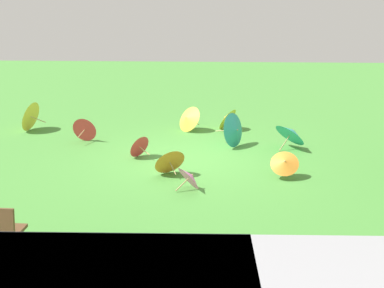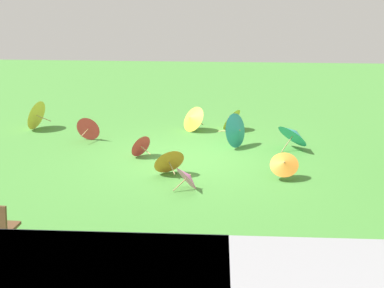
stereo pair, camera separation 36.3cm
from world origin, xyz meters
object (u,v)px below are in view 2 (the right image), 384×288
object	(u,v)px
parasol_teal_4	(238,130)
parasol_pink_1	(188,177)
parasol_orange_0	(168,160)
parasol_orange_1	(284,163)
parasol_yellow_2	(230,119)
parasol_yellow_0	(192,118)
parasol_red_0	(140,145)
parasol_red_1	(89,128)
parasol_teal_0	(294,134)
parasol_yellow_1	(35,115)

from	to	relation	value
parasol_teal_4	parasol_pink_1	bearing A→B (deg)	71.71
parasol_orange_0	parasol_orange_1	size ratio (longest dim) A/B	1.23
parasol_pink_1	parasol_yellow_2	world-z (taller)	parasol_yellow_2
parasol_yellow_0	parasol_red_0	size ratio (longest dim) A/B	1.48
parasol_red_1	parasol_orange_0	bearing A→B (deg)	135.03
parasol_yellow_0	parasol_teal_0	world-z (taller)	parasol_teal_0
parasol_yellow_0	parasol_red_0	bearing A→B (deg)	67.37
parasol_orange_1	parasol_orange_0	bearing A→B (deg)	-2.67
parasol_yellow_1	parasol_orange_1	xyz separation A→B (m)	(-7.13, 3.72, -0.09)
parasol_teal_0	parasol_red_1	size ratio (longest dim) A/B	1.56
parasol_yellow_1	parasol_orange_0	world-z (taller)	parasol_yellow_1
parasol_teal_0	parasol_red_1	distance (m)	5.63
parasol_yellow_0	parasol_red_0	xyz separation A→B (m)	(1.08, 2.59, -0.10)
parasol_yellow_1	parasol_pink_1	xyz separation A→B (m)	(-5.11, 4.47, -0.18)
parasol_red_0	parasol_orange_0	size ratio (longest dim) A/B	0.77
parasol_pink_1	parasol_teal_4	xyz separation A→B (m)	(-1.02, -3.09, 0.19)
parasol_orange_0	parasol_red_1	distance (m)	3.65
parasol_pink_1	parasol_orange_1	bearing A→B (deg)	-159.77
parasol_pink_1	parasol_orange_0	xyz separation A→B (m)	(0.53, -0.86, 0.06)
parasol_teal_4	parasol_yellow_1	bearing A→B (deg)	-12.63
parasol_yellow_1	parasol_pink_1	world-z (taller)	parasol_yellow_1
parasol_yellow_1	parasol_orange_0	bearing A→B (deg)	141.78
parasol_red_0	parasol_teal_4	distance (m)	2.65
parasol_orange_0	parasol_yellow_2	world-z (taller)	parasol_yellow_2
parasol_orange_0	parasol_yellow_0	bearing A→B (deg)	-92.88
parasol_red_0	parasol_teal_4	size ratio (longest dim) A/B	0.69
parasol_teal_0	parasol_orange_1	xyz separation A→B (m)	(0.47, 2.25, -0.07)
parasol_orange_1	parasol_red_1	world-z (taller)	parasol_red_1
parasol_red_0	parasol_teal_0	distance (m)	4.02
parasol_yellow_1	parasol_orange_1	world-z (taller)	parasol_yellow_1
parasol_red_0	parasol_orange_1	bearing A→B (deg)	158.79
parasol_orange_1	parasol_red_1	xyz separation A→B (m)	(5.14, -2.70, -0.02)
parasol_pink_1	parasol_orange_1	size ratio (longest dim) A/B	1.07
parasol_orange_0	parasol_teal_4	bearing A→B (deg)	-124.87
parasol_yellow_0	parasol_yellow_1	bearing A→B (deg)	2.46
parasol_teal_0	parasol_teal_4	bearing A→B (deg)	-3.96
parasol_yellow_0	parasol_teal_0	bearing A→B (deg)	149.35
parasol_teal_0	parasol_pink_1	bearing A→B (deg)	50.16
parasol_yellow_2	parasol_pink_1	bearing A→B (deg)	80.53
parasol_pink_1	parasol_red_1	world-z (taller)	parasol_red_1
parasol_pink_1	parasol_teal_4	bearing A→B (deg)	-108.29
parasol_orange_0	parasol_yellow_2	bearing A→B (deg)	-108.50
parasol_yellow_2	parasol_teal_4	world-z (taller)	parasol_teal_4
parasol_teal_0	parasol_pink_1	distance (m)	3.90
parasol_red_0	parasol_teal_0	world-z (taller)	parasol_teal_0
parasol_yellow_0	parasol_yellow_1	world-z (taller)	parasol_yellow_1
parasol_teal_0	parasol_yellow_0	bearing A→B (deg)	-30.65
parasol_teal_0	parasol_pink_1	world-z (taller)	parasol_teal_0
parasol_yellow_0	parasol_yellow_2	bearing A→B (deg)	-169.46
parasol_orange_1	parasol_yellow_2	size ratio (longest dim) A/B	0.77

